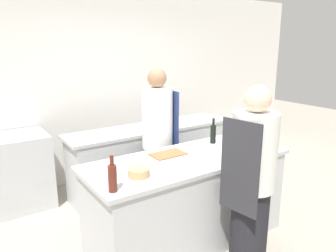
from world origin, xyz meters
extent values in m
plane|color=#A89E8E|center=(0.00, 0.00, 0.00)|extent=(16.00, 16.00, 0.00)
cube|color=silver|center=(0.00, 2.13, 1.40)|extent=(8.00, 0.06, 2.80)
cube|color=#B7BABC|center=(0.00, 0.00, 0.44)|extent=(2.01, 0.81, 0.87)
cube|color=#B7BABC|center=(0.00, 0.00, 0.89)|extent=(2.09, 0.84, 0.04)
cube|color=#B7BABC|center=(0.35, 1.26, 0.44)|extent=(2.27, 0.56, 0.87)
cube|color=#B7BABC|center=(0.35, 1.26, 0.89)|extent=(2.37, 0.58, 0.04)
cube|color=#B7BABC|center=(-1.35, 1.76, 0.47)|extent=(0.83, 0.64, 0.93)
cube|color=black|center=(-1.35, 1.44, 0.26)|extent=(0.67, 0.01, 0.33)
cube|color=black|center=(-1.35, 1.44, 0.89)|extent=(0.71, 0.01, 0.06)
cylinder|color=black|center=(0.22, -0.65, 0.39)|extent=(0.34, 0.34, 0.78)
cylinder|color=silver|center=(0.22, -0.65, 1.12)|extent=(0.39, 0.39, 0.68)
cube|color=#2D2D33|center=(0.02, -0.68, 1.02)|extent=(0.07, 0.37, 0.80)
sphere|color=beige|center=(0.22, -0.65, 1.57)|extent=(0.23, 0.23, 0.23)
cylinder|color=black|center=(0.11, 0.73, 0.40)|extent=(0.31, 0.31, 0.80)
cylinder|color=white|center=(0.11, 0.73, 1.16)|extent=(0.36, 0.36, 0.72)
cube|color=navy|center=(0.29, 0.72, 1.06)|extent=(0.03, 0.34, 0.84)
sphere|color=#9E7051|center=(0.11, 0.73, 1.63)|extent=(0.22, 0.22, 0.22)
cylinder|color=silver|center=(0.57, 0.05, 1.03)|extent=(0.09, 0.09, 0.23)
cylinder|color=silver|center=(0.57, 0.05, 1.18)|extent=(0.04, 0.04, 0.09)
cylinder|color=#2D5175|center=(0.78, 0.13, 0.98)|extent=(0.09, 0.09, 0.13)
cylinder|color=#2D5175|center=(0.78, 0.13, 1.07)|extent=(0.04, 0.04, 0.05)
cylinder|color=#B2A84C|center=(0.77, -0.19, 0.99)|extent=(0.07, 0.07, 0.15)
cylinder|color=#B2A84C|center=(0.77, -0.19, 1.10)|extent=(0.03, 0.03, 0.06)
cylinder|color=black|center=(0.53, 0.22, 1.02)|extent=(0.06, 0.06, 0.21)
cylinder|color=black|center=(0.53, 0.22, 1.16)|extent=(0.03, 0.03, 0.08)
cylinder|color=#19471E|center=(0.52, -0.16, 1.01)|extent=(0.06, 0.06, 0.20)
cylinder|color=#19471E|center=(0.52, -0.16, 1.15)|extent=(0.03, 0.03, 0.08)
cylinder|color=#5B2319|center=(-0.94, -0.28, 1.02)|extent=(0.07, 0.07, 0.21)
cylinder|color=#5B2319|center=(-0.94, -0.28, 1.17)|extent=(0.03, 0.03, 0.08)
cylinder|color=#B7BABC|center=(0.89, 0.01, 0.94)|extent=(0.19, 0.19, 0.05)
cylinder|color=tan|center=(-0.64, -0.14, 0.95)|extent=(0.19, 0.19, 0.07)
cylinder|color=#33477F|center=(0.74, -0.08, 0.95)|extent=(0.09, 0.09, 0.08)
cube|color=olive|center=(-0.12, 0.18, 0.92)|extent=(0.35, 0.22, 0.01)
cylinder|color=#B7BABC|center=(0.46, 1.31, 1.00)|extent=(0.25, 0.25, 0.17)
camera|label=1|loc=(-1.89, -2.44, 2.03)|focal=35.00mm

